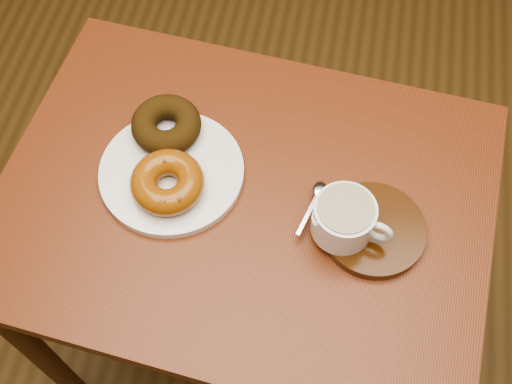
% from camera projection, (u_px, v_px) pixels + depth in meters
% --- Properties ---
extents(ground, '(6.00, 6.00, 0.00)m').
position_uv_depth(ground, '(310.00, 346.00, 1.64)').
color(ground, brown).
rests_on(ground, ground).
extents(cafe_table, '(0.83, 0.66, 0.73)m').
position_uv_depth(cafe_table, '(245.00, 229.00, 1.12)').
color(cafe_table, '#662F15').
rests_on(cafe_table, ground).
extents(donut_plate, '(0.31, 0.31, 0.01)m').
position_uv_depth(donut_plate, '(172.00, 172.00, 1.03)').
color(donut_plate, white).
rests_on(donut_plate, cafe_table).
extents(donut_cinnamon, '(0.14, 0.14, 0.04)m').
position_uv_depth(donut_cinnamon, '(166.00, 125.00, 1.04)').
color(donut_cinnamon, '#33210A').
rests_on(donut_cinnamon, donut_plate).
extents(donut_caramel, '(0.13, 0.13, 0.04)m').
position_uv_depth(donut_caramel, '(167.00, 182.00, 0.99)').
color(donut_caramel, '#8E4D0F').
rests_on(donut_caramel, donut_plate).
extents(saucer, '(0.20, 0.20, 0.02)m').
position_uv_depth(saucer, '(373.00, 230.00, 0.98)').
color(saucer, '#381B07').
rests_on(saucer, cafe_table).
extents(coffee_cup, '(0.12, 0.09, 0.07)m').
position_uv_depth(coffee_cup, '(345.00, 219.00, 0.94)').
color(coffee_cup, white).
rests_on(coffee_cup, saucer).
extents(teaspoon, '(0.04, 0.10, 0.01)m').
position_uv_depth(teaspoon, '(318.00, 195.00, 1.00)').
color(teaspoon, silver).
rests_on(teaspoon, saucer).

